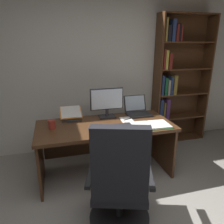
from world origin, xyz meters
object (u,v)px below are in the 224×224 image
(bookshelf, at_px, (175,84))
(monitor, at_px, (107,103))
(notepad, at_px, (127,120))
(keyboard, at_px, (115,127))
(office_chair, at_px, (120,187))
(computer_mouse, at_px, (91,129))
(desk, at_px, (104,136))
(coffee_mug, at_px, (52,124))
(pen, at_px, (128,119))
(laptop, at_px, (138,111))
(open_binder, at_px, (150,125))
(reading_stand_with_book, at_px, (71,113))

(bookshelf, height_order, monitor, bookshelf)
(monitor, relative_size, notepad, 2.17)
(keyboard, bearing_deg, notepad, 45.41)
(monitor, bearing_deg, notepad, -39.96)
(office_chair, bearing_deg, computer_mouse, 117.34)
(desk, xyz_separation_m, keyboard, (0.09, -0.23, 0.20))
(office_chair, distance_m, coffee_mug, 1.14)
(pen, bearing_deg, coffee_mug, -177.69)
(notepad, bearing_deg, office_chair, -112.24)
(laptop, height_order, computer_mouse, laptop)
(notepad, distance_m, pen, 0.02)
(bookshelf, distance_m, coffee_mug, 2.19)
(monitor, distance_m, keyboard, 0.46)
(desk, height_order, laptop, laptop)
(desk, distance_m, open_binder, 0.63)
(keyboard, bearing_deg, pen, 42.96)
(computer_mouse, relative_size, open_binder, 0.21)
(bookshelf, relative_size, reading_stand_with_book, 7.08)
(laptop, distance_m, coffee_mug, 1.22)
(notepad, relative_size, pen, 1.50)
(bookshelf, xyz_separation_m, laptop, (-0.86, -0.47, -0.26))
(open_binder, relative_size, coffee_mug, 4.62)
(bookshelf, height_order, office_chair, bookshelf)
(office_chair, height_order, open_binder, office_chair)
(laptop, bearing_deg, desk, -160.67)
(desk, distance_m, notepad, 0.37)
(office_chair, relative_size, monitor, 2.39)
(pen, bearing_deg, laptop, 42.79)
(bookshelf, distance_m, monitor, 1.41)
(monitor, height_order, open_binder, monitor)
(bookshelf, bearing_deg, notepad, -148.70)
(monitor, height_order, computer_mouse, monitor)
(keyboard, height_order, pen, keyboard)
(open_binder, bearing_deg, notepad, 131.34)
(notepad, relative_size, coffee_mug, 1.93)
(laptop, bearing_deg, monitor, -178.69)
(monitor, height_order, notepad, monitor)
(coffee_mug, bearing_deg, reading_stand_with_book, 49.81)
(monitor, bearing_deg, laptop, 1.31)
(desk, height_order, coffee_mug, coffee_mug)
(computer_mouse, height_order, pen, computer_mouse)
(reading_stand_with_book, bearing_deg, open_binder, -30.38)
(pen, bearing_deg, monitor, 142.44)
(bookshelf, distance_m, office_chair, 2.29)
(reading_stand_with_book, relative_size, open_binder, 0.60)
(computer_mouse, distance_m, notepad, 0.57)
(laptop, relative_size, reading_stand_with_book, 1.11)
(keyboard, relative_size, open_binder, 0.84)
(monitor, height_order, keyboard, monitor)
(monitor, xyz_separation_m, notepad, (0.22, -0.19, -0.20))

